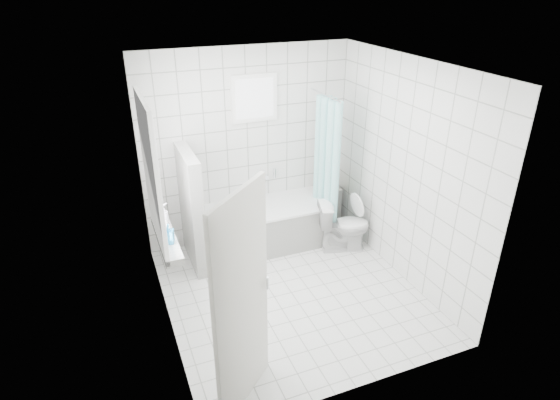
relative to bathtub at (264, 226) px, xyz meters
name	(u,v)px	position (x,y,z in m)	size (l,w,h in m)	color
ground	(291,292)	(-0.07, -1.12, -0.29)	(3.00, 3.00, 0.00)	white
ceiling	(294,65)	(-0.07, -1.12, 2.31)	(3.00, 3.00, 0.00)	white
wall_back	(248,147)	(-0.07, 0.38, 1.01)	(2.80, 0.02, 2.60)	white
wall_front	(369,268)	(-0.07, -2.62, 1.01)	(2.80, 0.02, 2.60)	white
wall_left	(157,215)	(-1.47, -1.12, 1.01)	(0.02, 3.00, 2.60)	white
wall_right	(404,173)	(1.33, -1.12, 1.01)	(0.02, 3.00, 2.60)	white
window_left	(154,174)	(-1.43, -0.82, 1.31)	(0.01, 0.90, 1.40)	white
window_back	(255,98)	(0.03, 0.33, 1.66)	(0.50, 0.01, 0.50)	white
window_sill	(167,238)	(-1.38, -0.82, 0.57)	(0.18, 1.02, 0.08)	white
door	(242,305)	(-1.03, -2.33, 0.71)	(0.04, 0.80, 2.00)	silver
bathtub	(264,226)	(0.00, 0.00, 0.00)	(1.78, 0.77, 0.58)	white
partition_wall	(192,210)	(-0.96, -0.05, 0.46)	(0.15, 0.85, 1.50)	white
tiled_ledge	(326,206)	(1.06, 0.25, -0.02)	(0.40, 0.24, 0.55)	white
toilet	(344,226)	(0.96, -0.47, 0.05)	(0.38, 0.67, 0.69)	white
curtain_rod	(325,95)	(0.83, -0.02, 1.71)	(0.02, 0.02, 0.80)	silver
shower_curtain	(327,166)	(0.83, -0.16, 0.81)	(0.14, 0.48, 1.78)	#45CCC4
tub_faucet	(262,178)	(0.10, 0.33, 0.56)	(0.18, 0.06, 0.06)	silver
sill_bottles	(165,223)	(-1.37, -0.76, 0.73)	(0.18, 0.54, 0.30)	white
ledge_bottles	(328,183)	(1.06, 0.20, 0.38)	(0.17, 0.18, 0.28)	red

